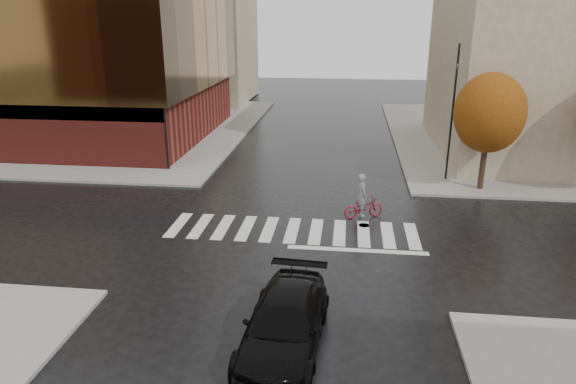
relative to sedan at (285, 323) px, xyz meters
name	(u,v)px	position (x,y,z in m)	size (l,w,h in m)	color
ground	(291,235)	(-0.75, 8.30, -0.81)	(120.00, 120.00, 0.00)	black
sidewalk_nw	(83,127)	(-21.75, 29.30, -0.74)	(30.00, 30.00, 0.15)	gray
crosswalk	(292,230)	(-0.75, 8.80, -0.81)	(12.00, 3.00, 0.01)	silver
office_glass	(38,31)	(-22.75, 26.29, 7.47)	(27.00, 19.00, 16.00)	maroon
building_ne_tan	(571,20)	(16.25, 25.30, 8.34)	(16.00, 16.00, 18.00)	gray
building_nw_far	(185,8)	(-16.75, 45.30, 9.34)	(14.00, 12.00, 20.00)	gray
tree_ne_a	(490,113)	(9.25, 15.70, 3.65)	(3.80, 3.80, 6.50)	black
sedan	(285,323)	(0.00, 0.00, 0.00)	(2.27, 5.59, 1.62)	black
cyclist	(363,203)	(2.51, 10.80, -0.04)	(2.11, 1.36, 2.26)	maroon
traffic_light_nw	(164,106)	(-9.66, 17.30, 3.39)	(0.19, 0.16, 7.14)	black
traffic_light_ne	(453,103)	(7.61, 17.30, 3.89)	(0.21, 0.23, 7.87)	black
fire_hydrant	(155,160)	(-10.75, 17.82, -0.27)	(0.25, 0.25, 0.71)	#CDD30C
manhole	(364,225)	(2.60, 9.79, -0.81)	(0.54, 0.54, 0.01)	#3F3616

